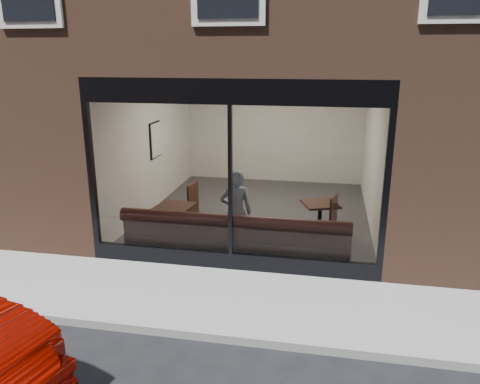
% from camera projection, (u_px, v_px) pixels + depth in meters
% --- Properties ---
extents(ground, '(120.00, 120.00, 0.00)m').
position_uv_depth(ground, '(198.00, 336.00, 6.13)').
color(ground, black).
rests_on(ground, ground).
extents(sidewalk_near, '(40.00, 2.00, 0.01)m').
position_uv_depth(sidewalk_near, '(216.00, 298.00, 7.07)').
color(sidewalk_near, gray).
rests_on(sidewalk_near, ground).
extents(kerb_near, '(40.00, 0.10, 0.12)m').
position_uv_depth(kerb_near, '(197.00, 334.00, 6.07)').
color(kerb_near, gray).
rests_on(kerb_near, ground).
extents(host_building_pier_left, '(2.50, 12.00, 3.20)m').
position_uv_depth(host_building_pier_left, '(149.00, 123.00, 13.89)').
color(host_building_pier_left, brown).
rests_on(host_building_pier_left, ground).
extents(host_building_pier_right, '(2.50, 12.00, 3.20)m').
position_uv_depth(host_building_pier_right, '(413.00, 130.00, 12.53)').
color(host_building_pier_right, brown).
rests_on(host_building_pier_right, ground).
extents(host_building_backfill, '(5.00, 6.00, 3.20)m').
position_uv_depth(host_building_backfill, '(285.00, 114.00, 16.04)').
color(host_building_backfill, brown).
rests_on(host_building_backfill, ground).
extents(cafe_floor, '(6.00, 6.00, 0.00)m').
position_uv_depth(cafe_floor, '(257.00, 213.00, 10.83)').
color(cafe_floor, '#2D2D30').
rests_on(cafe_floor, ground).
extents(cafe_ceiling, '(6.00, 6.00, 0.00)m').
position_uv_depth(cafe_ceiling, '(259.00, 72.00, 9.94)').
color(cafe_ceiling, white).
rests_on(cafe_ceiling, host_building_upper).
extents(cafe_wall_back, '(5.00, 0.00, 5.00)m').
position_uv_depth(cafe_wall_back, '(274.00, 126.00, 13.20)').
color(cafe_wall_back, silver).
rests_on(cafe_wall_back, ground).
extents(cafe_wall_left, '(0.00, 6.00, 6.00)m').
position_uv_depth(cafe_wall_left, '(152.00, 142.00, 10.84)').
color(cafe_wall_left, silver).
rests_on(cafe_wall_left, ground).
extents(cafe_wall_right, '(0.00, 6.00, 6.00)m').
position_uv_depth(cafe_wall_right, '(374.00, 150.00, 9.93)').
color(cafe_wall_right, silver).
rests_on(cafe_wall_right, ground).
extents(storefront_kick, '(5.00, 0.10, 0.30)m').
position_uv_depth(storefront_kick, '(231.00, 261.00, 8.02)').
color(storefront_kick, black).
rests_on(storefront_kick, ground).
extents(storefront_header, '(5.00, 0.10, 0.40)m').
position_uv_depth(storefront_header, '(230.00, 92.00, 7.21)').
color(storefront_header, black).
rests_on(storefront_header, host_building_upper).
extents(storefront_mullion, '(0.06, 0.10, 2.50)m').
position_uv_depth(storefront_mullion, '(230.00, 182.00, 7.62)').
color(storefront_mullion, black).
rests_on(storefront_mullion, storefront_kick).
extents(storefront_glass, '(4.80, 0.00, 4.80)m').
position_uv_depth(storefront_glass, '(230.00, 183.00, 7.59)').
color(storefront_glass, white).
rests_on(storefront_glass, storefront_kick).
extents(banquette, '(4.00, 0.55, 0.45)m').
position_uv_depth(banquette, '(235.00, 248.00, 8.37)').
color(banquette, '#3B1715').
rests_on(banquette, cafe_floor).
extents(person, '(0.64, 0.49, 1.59)m').
position_uv_depth(person, '(236.00, 212.00, 8.50)').
color(person, '#97AFCD').
rests_on(person, cafe_floor).
extents(cafe_table_left, '(0.76, 0.76, 0.04)m').
position_uv_depth(cafe_table_left, '(174.00, 207.00, 8.98)').
color(cafe_table_left, '#321B13').
rests_on(cafe_table_left, cafe_floor).
extents(cafe_table_right, '(0.83, 0.83, 0.04)m').
position_uv_depth(cafe_table_right, '(320.00, 204.00, 9.15)').
color(cafe_table_right, '#321B13').
rests_on(cafe_table_right, cafe_floor).
extents(cafe_chair_left, '(0.54, 0.54, 0.04)m').
position_uv_depth(cafe_chair_left, '(186.00, 215.00, 10.05)').
color(cafe_chair_left, '#321B13').
rests_on(cafe_chair_left, cafe_floor).
extents(cafe_chair_right, '(0.58, 0.58, 0.04)m').
position_uv_depth(cafe_chair_right, '(323.00, 229.00, 9.23)').
color(cafe_chair_right, '#321B13').
rests_on(cafe_chair_right, cafe_floor).
extents(wall_poster, '(0.02, 0.58, 0.78)m').
position_uv_depth(wall_poster, '(156.00, 140.00, 10.98)').
color(wall_poster, white).
rests_on(wall_poster, cafe_wall_left).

